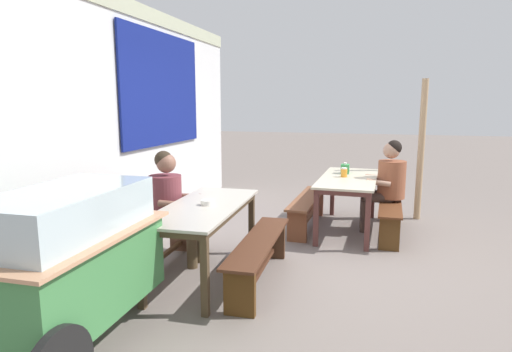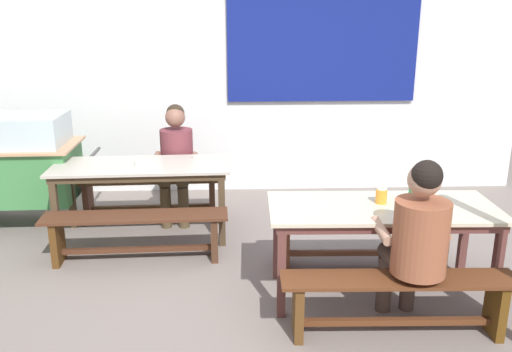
% 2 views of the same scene
% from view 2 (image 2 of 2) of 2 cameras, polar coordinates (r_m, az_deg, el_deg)
% --- Properties ---
extents(ground_plane, '(40.00, 40.00, 0.00)m').
position_cam_2_polar(ground_plane, '(4.47, 1.26, -11.02)').
color(ground_plane, slate).
extents(backdrop_wall, '(6.44, 0.23, 2.98)m').
position_cam_2_polar(backdrop_wall, '(6.44, 0.23, 12.09)').
color(backdrop_wall, silver).
rests_on(backdrop_wall, ground_plane).
extents(dining_table_far, '(1.69, 0.74, 0.73)m').
position_cam_2_polar(dining_table_far, '(5.20, -12.14, 0.42)').
color(dining_table_far, '#B7B0A2').
rests_on(dining_table_far, ground_plane).
extents(dining_table_near, '(1.71, 0.76, 0.73)m').
position_cam_2_polar(dining_table_near, '(4.09, 13.34, -4.12)').
color(dining_table_near, beige).
rests_on(dining_table_near, ground_plane).
extents(bench_far_back, '(1.57, 0.35, 0.43)m').
position_cam_2_polar(bench_far_back, '(5.82, -11.25, -1.54)').
color(bench_far_back, brown).
rests_on(bench_far_back, ground_plane).
extents(bench_far_front, '(1.61, 0.36, 0.43)m').
position_cam_2_polar(bench_far_front, '(4.80, -12.70, -5.62)').
color(bench_far_front, '#492818').
rests_on(bench_far_front, ground_plane).
extents(bench_near_back, '(1.60, 0.33, 0.43)m').
position_cam_2_polar(bench_near_back, '(4.71, 11.46, -5.92)').
color(bench_near_back, brown).
rests_on(bench_near_back, ground_plane).
extents(bench_near_front, '(1.58, 0.32, 0.43)m').
position_cam_2_polar(bench_near_front, '(3.76, 14.96, -12.44)').
color(bench_near_front, '#562D17').
rests_on(bench_near_front, ground_plane).
extents(food_cart, '(1.79, 0.84, 1.14)m').
position_cam_2_polar(food_cart, '(5.97, -25.38, 1.45)').
color(food_cart, '#3F8245').
rests_on(food_cart, ground_plane).
extents(person_near_front, '(0.48, 0.57, 1.23)m').
position_cam_2_polar(person_near_front, '(3.66, 16.81, -6.15)').
color(person_near_front, '#413029').
rests_on(person_near_front, ground_plane).
extents(person_center_facing, '(0.46, 0.57, 1.21)m').
position_cam_2_polar(person_center_facing, '(5.62, -8.54, 2.18)').
color(person_center_facing, '#4E3E28').
rests_on(person_center_facing, ground_plane).
extents(tissue_box, '(0.15, 0.11, 0.15)m').
position_cam_2_polar(tissue_box, '(4.19, 17.19, -1.85)').
color(tissue_box, '#2E8543').
rests_on(tissue_box, dining_table_near).
extents(condiment_jar, '(0.08, 0.08, 0.13)m').
position_cam_2_polar(condiment_jar, '(4.10, 13.26, -2.03)').
color(condiment_jar, orange).
rests_on(condiment_jar, dining_table_near).
extents(soup_bowl, '(0.13, 0.13, 0.05)m').
position_cam_2_polar(soup_bowl, '(5.14, -12.17, 1.41)').
color(soup_bowl, silver).
rests_on(soup_bowl, dining_table_far).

